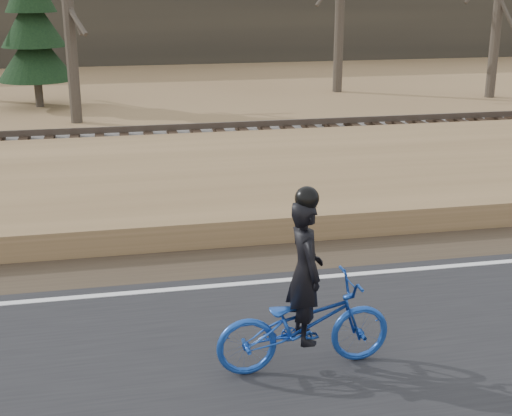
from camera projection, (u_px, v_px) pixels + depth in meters
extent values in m
plane|color=#98764D|center=(351.00, 284.00, 10.40)|extent=(120.00, 120.00, 0.00)
cube|color=black|center=(423.00, 371.00, 8.06)|extent=(120.00, 6.00, 0.06)
cube|color=silver|center=(347.00, 275.00, 10.57)|extent=(120.00, 0.12, 0.01)
cube|color=#473A2B|center=(327.00, 253.00, 11.51)|extent=(120.00, 1.60, 0.04)
cube|color=#98764D|center=(283.00, 190.00, 14.24)|extent=(120.00, 5.00, 0.44)
cube|color=slate|center=(247.00, 147.00, 17.78)|extent=(120.00, 3.00, 0.45)
cube|color=black|center=(247.00, 136.00, 17.69)|extent=(120.00, 2.40, 0.14)
cube|color=brown|center=(253.00, 136.00, 16.98)|extent=(120.00, 0.07, 0.15)
cube|color=brown|center=(242.00, 124.00, 18.32)|extent=(120.00, 0.07, 0.15)
cube|color=#383328|center=(168.00, 3.00, 37.43)|extent=(120.00, 4.00, 6.00)
imported|color=#1741A1|center=(304.00, 324.00, 7.94)|extent=(2.03, 0.78, 1.05)
imported|color=black|center=(305.00, 271.00, 7.74)|extent=(0.41, 0.61, 1.63)
sphere|color=black|center=(307.00, 198.00, 7.49)|extent=(0.26, 0.26, 0.26)
cylinder|color=#453D32|center=(69.00, 18.00, 21.02)|extent=(0.36, 0.36, 6.27)
cylinder|color=#453D32|center=(38.00, 89.00, 24.50)|extent=(0.28, 0.28, 1.23)
cone|color=black|center=(35.00, 53.00, 24.13)|extent=(2.60, 2.60, 1.79)
cone|color=black|center=(32.00, 19.00, 23.78)|extent=(2.15, 2.15, 1.79)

